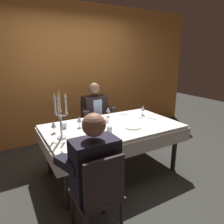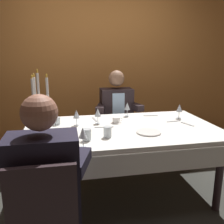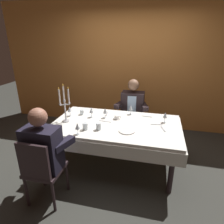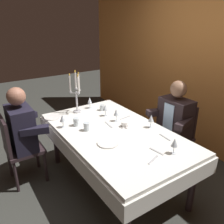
% 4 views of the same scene
% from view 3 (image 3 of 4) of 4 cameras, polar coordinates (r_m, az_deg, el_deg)
% --- Properties ---
extents(ground_plane, '(12.00, 12.00, 0.00)m').
position_cam_3_polar(ground_plane, '(3.29, 1.07, -15.15)').
color(ground_plane, '#353631').
extents(back_wall, '(6.00, 0.12, 2.70)m').
position_cam_3_polar(back_wall, '(4.33, 6.09, 13.14)').
color(back_wall, '#D4803A').
rests_on(back_wall, ground_plane).
extents(dining_table, '(1.94, 1.14, 0.74)m').
position_cam_3_polar(dining_table, '(2.97, 1.15, -5.46)').
color(dining_table, white).
rests_on(dining_table, ground_plane).
extents(candelabra, '(0.15, 0.17, 0.59)m').
position_cam_3_polar(candelabra, '(2.98, -13.79, 1.97)').
color(candelabra, silver).
rests_on(candelabra, dining_table).
extents(dinner_plate_0, '(0.23, 0.23, 0.01)m').
position_cam_3_polar(dinner_plate_0, '(2.69, 4.42, -5.53)').
color(dinner_plate_0, white).
rests_on(dinner_plate_0, dining_table).
extents(dinner_plate_1, '(0.22, 0.22, 0.01)m').
position_cam_3_polar(dinner_plate_1, '(2.79, -16.60, -5.40)').
color(dinner_plate_1, white).
rests_on(dinner_plate_1, dining_table).
extents(wine_glass_0, '(0.07, 0.07, 0.16)m').
position_cam_3_polar(wine_glass_0, '(3.01, 15.43, -0.93)').
color(wine_glass_0, silver).
rests_on(wine_glass_0, dining_table).
extents(wine_glass_1, '(0.07, 0.07, 0.16)m').
position_cam_3_polar(wine_glass_1, '(3.08, -2.04, 0.30)').
color(wine_glass_1, silver).
rests_on(wine_glass_1, dining_table).
extents(wine_glass_2, '(0.07, 0.07, 0.16)m').
position_cam_3_polar(wine_glass_2, '(3.23, 5.59, 1.23)').
color(wine_glass_2, silver).
rests_on(wine_glass_2, dining_table).
extents(wine_glass_3, '(0.07, 0.07, 0.16)m').
position_cam_3_polar(wine_glass_3, '(3.22, -12.41, 0.78)').
color(wine_glass_3, silver).
rests_on(wine_glass_3, dining_table).
extents(wine_glass_4, '(0.07, 0.07, 0.16)m').
position_cam_3_polar(wine_glass_4, '(3.12, -6.09, 0.51)').
color(wine_glass_4, silver).
rests_on(wine_glass_4, dining_table).
extents(wine_glass_5, '(0.07, 0.07, 0.16)m').
position_cam_3_polar(wine_glass_5, '(2.60, -10.17, -4.21)').
color(wine_glass_5, silver).
rests_on(wine_glass_5, dining_table).
extents(water_tumbler_0, '(0.06, 0.06, 0.08)m').
position_cam_3_polar(water_tumbler_0, '(3.27, -8.87, -0.06)').
color(water_tumbler_0, silver).
rests_on(water_tumbler_0, dining_table).
extents(water_tumbler_1, '(0.07, 0.07, 0.10)m').
position_cam_3_polar(water_tumbler_1, '(2.73, -7.95, -4.22)').
color(water_tumbler_1, silver).
rests_on(water_tumbler_1, dining_table).
extents(water_tumbler_2, '(0.07, 0.07, 0.10)m').
position_cam_3_polar(water_tumbler_2, '(2.71, -3.99, -4.26)').
color(water_tumbler_2, silver).
rests_on(water_tumbler_2, dining_table).
extents(coffee_cup_0, '(0.13, 0.12, 0.06)m').
position_cam_3_polar(coffee_cup_0, '(3.06, 1.41, -1.62)').
color(coffee_cup_0, white).
rests_on(coffee_cup_0, dining_table).
extents(spoon_0, '(0.04, 0.17, 0.01)m').
position_cam_3_polar(spoon_0, '(3.26, -1.54, -0.56)').
color(spoon_0, '#B7B7BC').
rests_on(spoon_0, dining_table).
extents(fork_1, '(0.07, 0.17, 0.01)m').
position_cam_3_polar(fork_1, '(2.83, 14.83, -4.84)').
color(fork_1, '#B7B7BC').
rests_on(fork_1, dining_table).
extents(fork_2, '(0.17, 0.04, 0.01)m').
position_cam_3_polar(fork_2, '(2.95, 13.06, -3.61)').
color(fork_2, '#B7B7BC').
rests_on(fork_2, dining_table).
extents(fork_3, '(0.17, 0.03, 0.01)m').
position_cam_3_polar(fork_3, '(3.21, 10.28, -1.30)').
color(fork_3, '#B7B7BC').
rests_on(fork_3, dining_table).
extents(knife_4, '(0.19, 0.04, 0.01)m').
position_cam_3_polar(knife_4, '(2.98, -1.99, -2.74)').
color(knife_4, '#B7B7BC').
rests_on(knife_4, dining_table).
extents(seated_diner_0, '(0.63, 0.48, 1.24)m').
position_cam_3_polar(seated_diner_0, '(2.44, -19.92, -10.16)').
color(seated_diner_0, '#2E2124').
rests_on(seated_diner_0, ground_plane).
extents(seated_diner_1, '(0.63, 0.48, 1.24)m').
position_cam_3_polar(seated_diner_1, '(3.71, 6.12, 1.95)').
color(seated_diner_1, '#2E2124').
rests_on(seated_diner_1, ground_plane).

